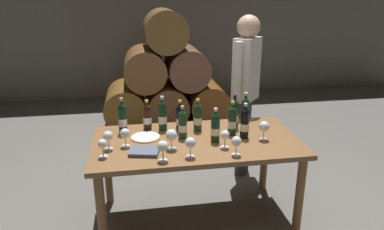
% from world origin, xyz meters
% --- Properties ---
extents(ground_plane, '(14.00, 14.00, 0.00)m').
position_xyz_m(ground_plane, '(0.00, 0.00, 0.00)').
color(ground_plane, '#66635E').
extents(cellar_back_wall, '(10.00, 0.24, 2.80)m').
position_xyz_m(cellar_back_wall, '(0.00, 4.20, 1.40)').
color(cellar_back_wall, slate).
rests_on(cellar_back_wall, ground_plane).
extents(barrel_stack, '(1.86, 0.90, 1.69)m').
position_xyz_m(barrel_stack, '(0.00, 2.60, 0.66)').
color(barrel_stack, brown).
rests_on(barrel_stack, ground_plane).
extents(dining_table, '(1.70, 0.90, 0.76)m').
position_xyz_m(dining_table, '(0.00, 0.00, 0.67)').
color(dining_table, brown).
rests_on(dining_table, ground_plane).
extents(wine_bottle_0, '(0.07, 0.07, 0.27)m').
position_xyz_m(wine_bottle_0, '(-0.38, 0.31, 0.88)').
color(wine_bottle_0, black).
rests_on(wine_bottle_0, dining_table).
extents(wine_bottle_1, '(0.07, 0.07, 0.29)m').
position_xyz_m(wine_bottle_1, '(-0.10, 0.21, 0.88)').
color(wine_bottle_1, black).
rests_on(wine_bottle_1, dining_table).
extents(wine_bottle_2, '(0.07, 0.07, 0.29)m').
position_xyz_m(wine_bottle_2, '(0.05, 0.20, 0.89)').
color(wine_bottle_2, '#19381E').
rests_on(wine_bottle_2, dining_table).
extents(wine_bottle_3, '(0.07, 0.07, 0.32)m').
position_xyz_m(wine_bottle_3, '(-0.60, 0.25, 0.90)').
color(wine_bottle_3, black).
rests_on(wine_bottle_3, dining_table).
extents(wine_bottle_4, '(0.07, 0.07, 0.28)m').
position_xyz_m(wine_bottle_4, '(-0.10, 0.06, 0.88)').
color(wine_bottle_4, '#19381E').
rests_on(wine_bottle_4, dining_table).
extents(wine_bottle_5, '(0.07, 0.07, 0.32)m').
position_xyz_m(wine_bottle_5, '(0.50, 0.26, 0.90)').
color(wine_bottle_5, '#19381E').
rests_on(wine_bottle_5, dining_table).
extents(wine_bottle_6, '(0.07, 0.07, 0.30)m').
position_xyz_m(wine_bottle_6, '(0.41, -0.02, 0.89)').
color(wine_bottle_6, black).
rests_on(wine_bottle_6, dining_table).
extents(wine_bottle_7, '(0.07, 0.07, 0.29)m').
position_xyz_m(wine_bottle_7, '(0.15, -0.06, 0.89)').
color(wine_bottle_7, black).
rests_on(wine_bottle_7, dining_table).
extents(wine_bottle_8, '(0.07, 0.07, 0.31)m').
position_xyz_m(wine_bottle_8, '(-0.25, 0.27, 0.89)').
color(wine_bottle_8, black).
rests_on(wine_bottle_8, dining_table).
extents(wine_bottle_9, '(0.07, 0.07, 0.31)m').
position_xyz_m(wine_bottle_9, '(0.38, 0.20, 0.89)').
color(wine_bottle_9, black).
rests_on(wine_bottle_9, dining_table).
extents(wine_bottle_10, '(0.07, 0.07, 0.30)m').
position_xyz_m(wine_bottle_10, '(0.32, 0.06, 0.89)').
color(wine_bottle_10, '#19381E').
rests_on(wine_bottle_10, dining_table).
extents(wine_glass_0, '(0.08, 0.08, 0.16)m').
position_xyz_m(wine_glass_0, '(-0.30, -0.34, 0.87)').
color(wine_glass_0, white).
rests_on(wine_glass_0, dining_table).
extents(wine_glass_1, '(0.09, 0.09, 0.16)m').
position_xyz_m(wine_glass_1, '(-0.22, -0.15, 0.88)').
color(wine_glass_1, white).
rests_on(wine_glass_1, dining_table).
extents(wine_glass_2, '(0.08, 0.08, 0.16)m').
position_xyz_m(wine_glass_2, '(-0.10, -0.31, 0.87)').
color(wine_glass_2, white).
rests_on(wine_glass_2, dining_table).
extents(wine_glass_3, '(0.08, 0.08, 0.15)m').
position_xyz_m(wine_glass_3, '(-0.57, -0.04, 0.87)').
color(wine_glass_3, white).
rests_on(wine_glass_3, dining_table).
extents(wine_glass_4, '(0.08, 0.08, 0.15)m').
position_xyz_m(wine_glass_4, '(0.25, -0.34, 0.87)').
color(wine_glass_4, white).
rests_on(wine_glass_4, dining_table).
extents(wine_glass_5, '(0.07, 0.07, 0.14)m').
position_xyz_m(wine_glass_5, '(-0.74, -0.21, 0.86)').
color(wine_glass_5, white).
rests_on(wine_glass_5, dining_table).
extents(wine_glass_6, '(0.07, 0.07, 0.14)m').
position_xyz_m(wine_glass_6, '(0.20, -0.19, 0.86)').
color(wine_glass_6, white).
rests_on(wine_glass_6, dining_table).
extents(wine_glass_7, '(0.08, 0.08, 0.15)m').
position_xyz_m(wine_glass_7, '(-0.70, -0.07, 0.87)').
color(wine_glass_7, white).
rests_on(wine_glass_7, dining_table).
extents(wine_glass_8, '(0.09, 0.09, 0.16)m').
position_xyz_m(wine_glass_8, '(0.55, -0.09, 0.87)').
color(wine_glass_8, white).
rests_on(wine_glass_8, dining_table).
extents(tasting_notebook, '(0.25, 0.20, 0.03)m').
position_xyz_m(tasting_notebook, '(-0.43, -0.19, 0.77)').
color(tasting_notebook, '#4C5670').
rests_on(tasting_notebook, dining_table).
extents(serving_plate, '(0.24, 0.24, 0.01)m').
position_xyz_m(serving_plate, '(-0.41, 0.11, 0.77)').
color(serving_plate, white).
rests_on(serving_plate, dining_table).
extents(sommelier_presenting, '(0.35, 0.39, 1.72)m').
position_xyz_m(sommelier_presenting, '(0.65, 0.75, 1.04)').
color(sommelier_presenting, '#383842').
rests_on(sommelier_presenting, ground_plane).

